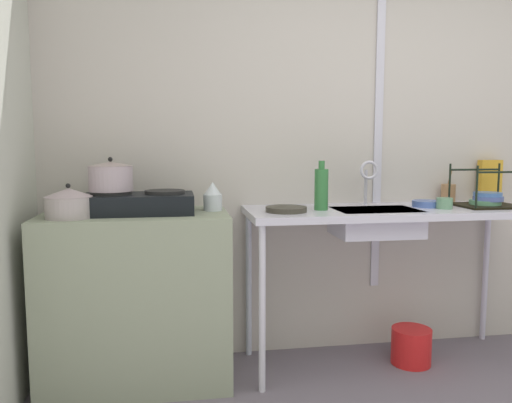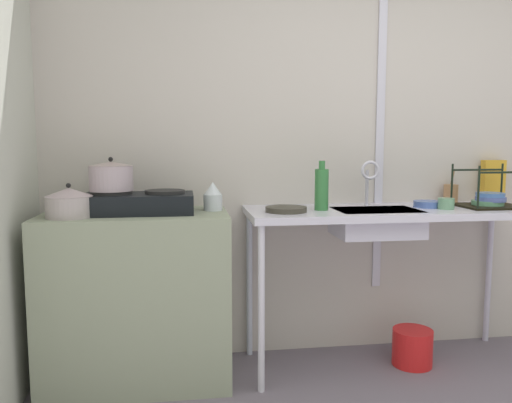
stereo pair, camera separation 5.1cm
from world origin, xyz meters
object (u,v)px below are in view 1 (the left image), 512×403
at_px(bottle_by_sink, 321,189).
at_px(percolator, 213,197).
at_px(stove, 139,203).
at_px(utensil_jar, 448,193).
at_px(frying_pan, 286,209).
at_px(small_bowl_on_drainboard, 426,204).
at_px(pot_beside_stove, 69,203).
at_px(faucet, 368,175).
at_px(pot_on_left_burner, 111,176).
at_px(sink_basin, 376,222).
at_px(bucket_on_floor, 411,346).
at_px(dish_rack, 487,200).
at_px(cup_by_rack, 444,203).
at_px(cereal_box, 489,181).

bearing_deg(bottle_by_sink, percolator, 173.54).
relative_size(stove, utensil_jar, 2.73).
relative_size(frying_pan, bottle_by_sink, 0.82).
height_order(frying_pan, small_bowl_on_drainboard, small_bowl_on_drainboard).
distance_m(pot_beside_stove, small_bowl_on_drainboard, 1.97).
bearing_deg(small_bowl_on_drainboard, pot_beside_stove, -176.06).
bearing_deg(utensil_jar, faucet, -170.27).
xyz_separation_m(small_bowl_on_drainboard, utensil_jar, (0.25, 0.19, 0.04)).
relative_size(stove, pot_beside_stove, 2.46).
distance_m(pot_on_left_burner, frying_pan, 0.94).
bearing_deg(sink_basin, stove, 178.15).
bearing_deg(bottle_by_sink, small_bowl_on_drainboard, 3.16).
relative_size(stove, bucket_on_floor, 2.49).
bearing_deg(dish_rack, stove, 179.25).
bearing_deg(sink_basin, pot_beside_stove, -177.44).
height_order(stove, bucket_on_floor, stove).
bearing_deg(bottle_by_sink, faucet, 21.95).
relative_size(sink_basin, cup_by_rack, 5.18).
bearing_deg(cup_by_rack, stove, 177.43).
xyz_separation_m(cup_by_rack, small_bowl_on_drainboard, (-0.06, 0.10, -0.01)).
bearing_deg(cereal_box, utensil_jar, -177.63).
bearing_deg(faucet, pot_beside_stove, -172.04).
distance_m(pot_beside_stove, cereal_box, 2.53).
bearing_deg(bucket_on_floor, frying_pan, -178.63).
distance_m(stove, bucket_on_floor, 1.77).
xyz_separation_m(percolator, cup_by_rack, (1.30, -0.13, -0.05)).
bearing_deg(frying_pan, cup_by_rack, -0.83).
bearing_deg(sink_basin, cereal_box, 17.27).
distance_m(pot_beside_stove, bucket_on_floor, 2.07).
bearing_deg(cereal_box, bucket_on_floor, -157.45).
distance_m(frying_pan, small_bowl_on_drainboard, 0.86).
bearing_deg(percolator, sink_basin, -5.92).
bearing_deg(percolator, bottle_by_sink, -6.46).
height_order(stove, pot_on_left_burner, pot_on_left_burner).
xyz_separation_m(faucet, bottle_by_sink, (-0.32, -0.13, -0.06)).
relative_size(pot_on_left_burner, small_bowl_on_drainboard, 1.44).
height_order(pot_beside_stove, cereal_box, cereal_box).
bearing_deg(small_bowl_on_drainboard, pot_on_left_burner, -179.35).
xyz_separation_m(pot_beside_stove, bucket_on_floor, (1.87, 0.07, -0.89)).
height_order(pot_on_left_burner, sink_basin, pot_on_left_burner).
bearing_deg(pot_beside_stove, sink_basin, 2.56).
height_order(stove, bottle_by_sink, bottle_by_sink).
bearing_deg(cereal_box, pot_on_left_burner, -175.20).
relative_size(utensil_jar, bucket_on_floor, 0.91).
bearing_deg(faucet, frying_pan, -161.53).
xyz_separation_m(cup_by_rack, cereal_box, (0.48, 0.30, 0.10)).
bearing_deg(dish_rack, frying_pan, -178.27).
xyz_separation_m(faucet, cup_by_rack, (0.38, -0.19, -0.15)).
distance_m(pot_on_left_burner, cereal_box, 2.32).
xyz_separation_m(small_bowl_on_drainboard, cereal_box, (0.54, 0.21, 0.11)).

